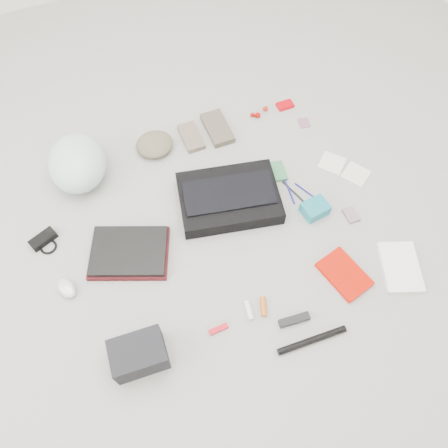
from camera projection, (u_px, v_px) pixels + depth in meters
name	position (u px, v px, depth m)	size (l,w,h in m)	color
ground_plane	(224.00, 230.00, 1.97)	(4.00, 4.00, 0.00)	gray
messenger_bag	(229.00, 198.00, 2.01)	(0.45, 0.32, 0.08)	black
bag_flap	(229.00, 193.00, 1.97)	(0.41, 0.19, 0.01)	black
laptop_sleeve	(130.00, 253.00, 1.90)	(0.34, 0.25, 0.02)	#491014
laptop	(129.00, 251.00, 1.88)	(0.32, 0.23, 0.02)	black
bike_helmet	(77.00, 163.00, 2.04)	(0.27, 0.33, 0.20)	silver
beanie	(155.00, 144.00, 2.18)	(0.19, 0.18, 0.07)	#6C614A
mitten_left	(191.00, 137.00, 2.23)	(0.09, 0.18, 0.03)	#746653
mitten_right	(217.00, 128.00, 2.25)	(0.11, 0.22, 0.03)	brown
power_brick	(43.00, 239.00, 1.93)	(0.12, 0.05, 0.03)	black
cable_coil	(48.00, 247.00, 1.92)	(0.07, 0.07, 0.01)	black
mouse	(66.00, 288.00, 1.81)	(0.06, 0.11, 0.04)	silver
camera_bag	(139.00, 354.00, 1.63)	(0.20, 0.14, 0.13)	black
multitool	(218.00, 329.00, 1.74)	(0.08, 0.02, 0.01)	red
toiletry_tube_white	(249.00, 310.00, 1.77)	(0.02, 0.02, 0.08)	silver
toiletry_tube_orange	(263.00, 306.00, 1.78)	(0.02, 0.02, 0.08)	#C45A19
u_lock	(294.00, 320.00, 1.75)	(0.13, 0.03, 0.03)	black
bike_pump	(312.00, 340.00, 1.71)	(0.03, 0.03, 0.29)	black
book_red	(344.00, 274.00, 1.85)	(0.14, 0.21, 0.02)	red
book_white	(400.00, 267.00, 1.87)	(0.16, 0.23, 0.02)	white
notepad	(276.00, 172.00, 2.13)	(0.09, 0.12, 0.01)	#367B4A
pen_blue	(289.00, 191.00, 2.07)	(0.01, 0.01, 0.15)	#1D1D93
pen_black	(294.00, 192.00, 2.07)	(0.01, 0.01, 0.16)	black
pen_navy	(306.00, 191.00, 2.07)	(0.01, 0.01, 0.13)	navy
accordion_wallet	(315.00, 209.00, 1.99)	(0.11, 0.09, 0.06)	teal
card_deck	(351.00, 215.00, 2.00)	(0.05, 0.08, 0.01)	gray
napkin_top	(332.00, 163.00, 2.16)	(0.11, 0.11, 0.01)	silver
napkin_bottom	(356.00, 174.00, 2.12)	(0.11, 0.11, 0.01)	silver
lollipop_a	(253.00, 115.00, 2.31)	(0.03, 0.03, 0.03)	#990903
lollipop_b	(258.00, 115.00, 2.30)	(0.03, 0.03, 0.03)	#A70100
lollipop_c	(265.00, 109.00, 2.33)	(0.03, 0.03, 0.03)	#B5240E
altoids_tin	(285.00, 105.00, 2.35)	(0.09, 0.05, 0.02)	red
stamp_sheet	(304.00, 123.00, 2.29)	(0.06, 0.07, 0.00)	#926078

